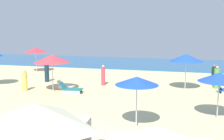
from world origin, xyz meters
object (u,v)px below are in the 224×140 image
umbrella_7 (219,77)px  beachgoer_1 (25,81)px  lounge_chair_3_1 (70,89)px  beachgoer_2 (214,75)px  umbrella_2 (186,58)px  umbrella_1 (137,81)px  umbrella_3 (52,59)px  beachgoer_5 (217,78)px  umbrella_0 (36,50)px  lounge_chair_3_0 (65,86)px  beachgoer_3 (47,73)px  beachgoer_0 (103,76)px

umbrella_7 → beachgoer_1: umbrella_7 is taller
lounge_chair_3_1 → beachgoer_2: 11.50m
lounge_chair_3_1 → umbrella_2: bearing=-73.4°
umbrella_1 → beachgoer_1: umbrella_1 is taller
umbrella_3 → umbrella_7: size_ratio=1.14×
beachgoer_1 → beachgoer_5: beachgoer_5 is taller
umbrella_2 → umbrella_7: size_ratio=1.14×
umbrella_0 → umbrella_3: (5.55, -7.34, 0.09)m
umbrella_0 → beachgoer_2: size_ratio=1.63×
umbrella_0 → umbrella_7: (15.92, -10.46, -0.17)m
umbrella_7 → beachgoer_2: umbrella_7 is taller
umbrella_3 → lounge_chair_3_1: size_ratio=1.61×
lounge_chair_3_0 → umbrella_1: bearing=-137.6°
beachgoer_2 → beachgoer_3: size_ratio=0.92×
umbrella_2 → beachgoer_0: (-6.11, -0.00, -1.56)m
umbrella_7 → beachgoer_2: size_ratio=1.52×
umbrella_0 → lounge_chair_3_0: size_ratio=1.97×
lounge_chair_3_0 → lounge_chair_3_1: (0.82, -0.98, 0.03)m
beachgoer_2 → beachgoer_5: (-0.02, -1.96, 0.08)m
beachgoer_3 → umbrella_2: bearing=90.1°
umbrella_7 → umbrella_1: bearing=-149.2°
umbrella_0 → umbrella_7: size_ratio=1.08×
beachgoer_1 → umbrella_7: bearing=-151.3°
lounge_chair_3_0 → beachgoer_2: (10.63, 5.03, 0.44)m
umbrella_3 → beachgoer_0: bearing=45.4°
lounge_chair_3_0 → beachgoer_5: 11.06m
lounge_chair_3_0 → umbrella_3: bearing=144.4°
umbrella_1 → lounge_chair_3_0: size_ratio=1.85×
lounge_chair_3_1 → beachgoer_0: bearing=-30.8°
umbrella_7 → beachgoer_1: bearing=167.3°
umbrella_3 → beachgoer_3: size_ratio=1.59×
umbrella_0 → beachgoer_5: size_ratio=1.48×
umbrella_1 → lounge_chair_3_1: size_ratio=1.43×
beachgoer_2 → umbrella_1: bearing=-158.5°
lounge_chair_3_1 → lounge_chair_3_0: bearing=35.2°
umbrella_7 → beachgoer_3: umbrella_7 is taller
umbrella_0 → umbrella_2: 15.15m
umbrella_1 → beachgoer_3: umbrella_1 is taller
umbrella_2 → lounge_chair_3_0: size_ratio=2.08×
umbrella_3 → umbrella_7: 10.83m
lounge_chair_3_0 → beachgoer_1: bearing=111.8°
umbrella_7 → beachgoer_2: (0.80, 8.99, -1.36)m
lounge_chair_3_1 → beachgoer_0: size_ratio=1.01×
umbrella_7 → beachgoer_3: size_ratio=1.40×
umbrella_3 → beachgoer_3: umbrella_3 is taller
umbrella_1 → lounge_chair_3_0: umbrella_1 is taller
umbrella_0 → umbrella_2: (14.47, -4.50, 0.10)m
umbrella_7 → beachgoer_1: 12.75m
umbrella_1 → umbrella_2: 8.43m
umbrella_7 → beachgoer_2: 9.12m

